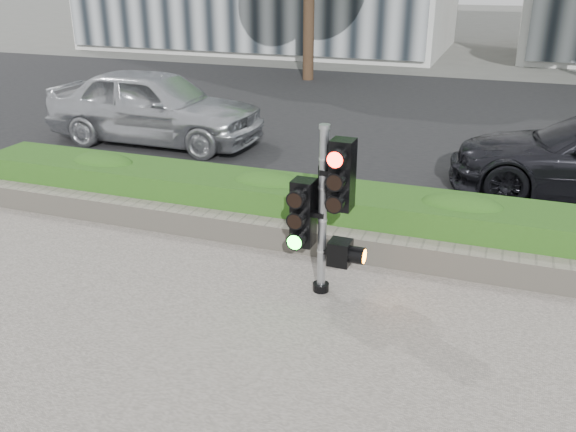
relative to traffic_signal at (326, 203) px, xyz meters
The scene contains 7 objects.
ground 1.48m from the traffic_signal, 97.95° to the right, with size 120.00×120.00×0.00m, color #51514C.
road 9.12m from the traffic_signal, 90.84° to the left, with size 60.00×13.00×0.02m, color black.
curb 2.45m from the traffic_signal, 93.44° to the left, with size 60.00×0.25×0.12m, color gray.
stone_wall 1.34m from the traffic_signal, 97.93° to the left, with size 12.00×0.32×0.34m, color gray.
hedge 1.78m from the traffic_signal, 94.73° to the left, with size 12.00×1.00×0.68m, color #448528.
traffic_signal is the anchor object (origin of this frame).
car_silver 7.27m from the traffic_signal, 136.42° to the left, with size 1.86×4.63×1.58m, color #B5B7BD.
Camera 1 is at (1.87, -5.11, 3.57)m, focal length 38.00 mm.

